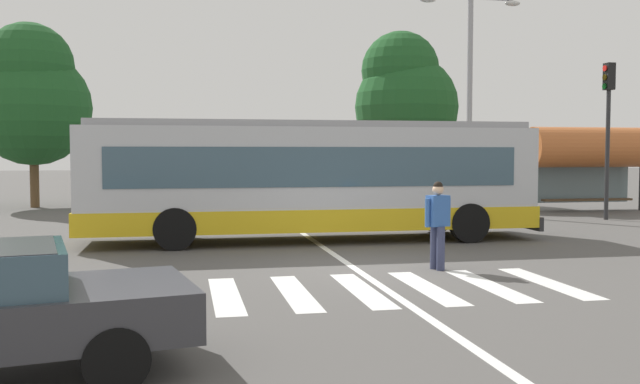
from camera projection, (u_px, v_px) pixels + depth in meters
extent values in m
plane|color=#514F4C|center=(359.00, 268.00, 13.79)|extent=(160.00, 160.00, 0.00)
cylinder|color=black|center=(436.00, 215.00, 19.90)|extent=(1.00, 0.30, 1.00)
cylinder|color=black|center=(469.00, 223.00, 17.60)|extent=(1.00, 0.30, 1.00)
cylinder|color=black|center=(176.00, 219.00, 18.53)|extent=(1.00, 0.30, 1.00)
cylinder|color=black|center=(175.00, 229.00, 16.23)|extent=(1.00, 0.30, 1.00)
cube|color=silver|center=(310.00, 178.00, 17.96)|extent=(11.39, 2.60, 2.55)
cube|color=gold|center=(310.00, 216.00, 18.01)|extent=(11.51, 2.63, 0.55)
cube|color=#3D5666|center=(310.00, 166.00, 17.94)|extent=(10.03, 2.64, 0.96)
cube|color=#3D5666|center=(515.00, 169.00, 19.02)|extent=(0.05, 2.24, 1.63)
cube|color=black|center=(516.00, 136.00, 18.97)|extent=(0.07, 1.94, 0.28)
cube|color=#99999E|center=(310.00, 125.00, 17.88)|extent=(10.94, 2.39, 0.16)
cube|color=#28282B|center=(518.00, 220.00, 19.12)|extent=(0.13, 2.55, 0.36)
cylinder|color=#333856|center=(434.00, 247.00, 13.64)|extent=(0.16, 0.16, 0.85)
cylinder|color=#333856|center=(441.00, 249.00, 13.45)|extent=(0.16, 0.16, 0.85)
cube|color=#2D569E|center=(438.00, 211.00, 13.50)|extent=(0.45, 0.36, 0.60)
cylinder|color=#2D569E|center=(428.00, 213.00, 13.40)|extent=(0.10, 0.10, 0.55)
cylinder|color=#2D569E|center=(448.00, 212.00, 13.61)|extent=(0.10, 0.10, 0.55)
sphere|color=tan|center=(438.00, 190.00, 13.48)|extent=(0.22, 0.22, 0.22)
sphere|color=black|center=(438.00, 186.00, 13.47)|extent=(0.19, 0.19, 0.19)
cylinder|color=black|center=(100.00, 320.00, 8.14)|extent=(0.67, 0.32, 0.64)
cylinder|color=black|center=(116.00, 359.00, 6.60)|extent=(0.67, 0.32, 0.64)
cylinder|color=black|center=(193.00, 201.00, 28.12)|extent=(0.25, 0.65, 0.64)
cylinder|color=black|center=(235.00, 201.00, 28.31)|extent=(0.25, 0.65, 0.64)
cylinder|color=black|center=(188.00, 206.00, 25.35)|extent=(0.25, 0.65, 0.64)
cylinder|color=black|center=(235.00, 206.00, 25.55)|extent=(0.25, 0.65, 0.64)
cube|color=#B7BABF|center=(213.00, 195.00, 26.81)|extent=(2.16, 4.63, 0.52)
cube|color=#3D5666|center=(213.00, 183.00, 26.70)|extent=(1.76, 2.28, 0.44)
cube|color=#B7BABF|center=(213.00, 178.00, 26.69)|extent=(1.68, 2.09, 0.09)
cylinder|color=black|center=(256.00, 200.00, 28.56)|extent=(0.22, 0.65, 0.64)
cylinder|color=black|center=(296.00, 200.00, 28.84)|extent=(0.22, 0.65, 0.64)
cylinder|color=black|center=(261.00, 205.00, 25.82)|extent=(0.22, 0.65, 0.64)
cylinder|color=black|center=(306.00, 205.00, 26.09)|extent=(0.22, 0.65, 0.64)
cube|color=#234293|center=(280.00, 194.00, 27.31)|extent=(1.96, 4.56, 0.52)
cube|color=#3D5666|center=(280.00, 182.00, 27.19)|extent=(1.67, 2.21, 0.44)
cube|color=#234293|center=(280.00, 177.00, 27.18)|extent=(1.59, 2.03, 0.09)
cylinder|color=black|center=(319.00, 199.00, 29.63)|extent=(0.26, 0.66, 0.64)
cylinder|color=black|center=(358.00, 198.00, 29.79)|extent=(0.26, 0.66, 0.64)
cylinder|color=black|center=(326.00, 203.00, 26.86)|extent=(0.26, 0.66, 0.64)
cylinder|color=black|center=(369.00, 203.00, 27.02)|extent=(0.26, 0.66, 0.64)
cube|color=#AD1E1E|center=(343.00, 193.00, 28.31)|extent=(2.24, 4.65, 0.52)
cube|color=#3D5666|center=(343.00, 181.00, 28.19)|extent=(1.80, 2.30, 0.44)
cube|color=#AD1E1E|center=(343.00, 177.00, 28.18)|extent=(1.71, 2.12, 0.09)
cylinder|color=black|center=(380.00, 198.00, 30.00)|extent=(0.27, 0.66, 0.64)
cylinder|color=black|center=(419.00, 198.00, 30.15)|extent=(0.27, 0.66, 0.64)
cylinder|color=black|center=(393.00, 203.00, 27.23)|extent=(0.27, 0.66, 0.64)
cylinder|color=black|center=(435.00, 202.00, 27.38)|extent=(0.27, 0.66, 0.64)
cube|color=#38383D|center=(406.00, 192.00, 28.67)|extent=(2.28, 4.67, 0.52)
cube|color=#3D5666|center=(407.00, 181.00, 28.56)|extent=(1.82, 2.32, 0.44)
cube|color=#38383D|center=(407.00, 176.00, 28.54)|extent=(1.73, 2.13, 0.09)
cylinder|color=#28282B|center=(607.00, 155.00, 23.55)|extent=(0.14, 0.14, 4.38)
cube|color=black|center=(609.00, 76.00, 23.40)|extent=(0.28, 0.32, 0.90)
cylinder|color=red|center=(605.00, 68.00, 23.36)|extent=(0.04, 0.20, 0.20)
cylinder|color=#463707|center=(605.00, 77.00, 23.37)|extent=(0.04, 0.20, 0.20)
cylinder|color=#093B10|center=(604.00, 86.00, 23.39)|extent=(0.04, 0.20, 0.20)
cylinder|color=#28282B|center=(532.00, 182.00, 26.51)|extent=(0.12, 0.12, 2.30)
cube|color=slate|center=(577.00, 178.00, 27.63)|extent=(4.44, 0.04, 1.93)
cylinder|color=#BC602D|center=(588.00, 147.00, 26.88)|extent=(4.72, 1.54, 1.54)
cube|color=#4C3823|center=(587.00, 200.00, 26.99)|extent=(3.70, 0.36, 0.08)
cylinder|color=#939399|center=(469.00, 105.00, 25.56)|extent=(0.20, 0.20, 8.05)
ellipsoid|color=silver|center=(512.00, 3.00, 25.67)|extent=(0.60, 0.32, 0.20)
ellipsoid|color=silver|center=(428.00, 0.00, 25.03)|extent=(0.60, 0.32, 0.20)
cylinder|color=brown|center=(34.00, 178.00, 28.85)|extent=(0.36, 0.36, 2.45)
sphere|color=#1E5123|center=(33.00, 108.00, 28.69)|extent=(4.75, 4.75, 4.75)
sphere|color=#1E5123|center=(29.00, 66.00, 28.32)|extent=(3.56, 3.56, 3.56)
cylinder|color=brown|center=(406.00, 173.00, 31.76)|extent=(0.36, 0.36, 2.70)
sphere|color=#1E5123|center=(407.00, 107.00, 31.59)|extent=(4.68, 4.68, 4.68)
sphere|color=#1E5123|center=(400.00, 70.00, 31.44)|extent=(3.51, 3.51, 3.51)
cube|color=silver|center=(226.00, 295.00, 11.11)|extent=(0.45, 3.00, 0.01)
cube|color=silver|center=(295.00, 292.00, 11.33)|extent=(0.45, 3.00, 0.01)
cube|color=silver|center=(362.00, 290.00, 11.55)|extent=(0.45, 3.00, 0.01)
cube|color=silver|center=(426.00, 287.00, 11.76)|extent=(0.45, 3.00, 0.01)
cube|color=silver|center=(488.00, 285.00, 11.98)|extent=(0.45, 3.00, 0.01)
cube|color=silver|center=(548.00, 283.00, 12.19)|extent=(0.45, 3.00, 0.01)
cube|color=silver|center=(333.00, 253.00, 15.73)|extent=(0.16, 24.00, 0.01)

